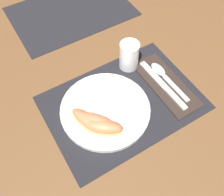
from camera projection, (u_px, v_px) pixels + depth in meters
The scene contains 12 objects.
ground_plane at pixel (123, 103), 0.83m from camera, with size 3.00×3.00×0.00m, color brown.
placemat at pixel (123, 102), 0.83m from camera, with size 0.48×0.33×0.00m.
placemat_far at pixel (71, 11), 1.08m from camera, with size 0.48×0.33×0.00m.
plate at pixel (105, 110), 0.80m from camera, with size 0.27×0.27×0.02m.
juice_glass at pixel (129, 57), 0.87m from camera, with size 0.07×0.07×0.10m.
napkin at pixel (166, 84), 0.86m from camera, with size 0.10×0.26×0.00m.
knife at pixel (164, 86), 0.85m from camera, with size 0.02×0.23×0.01m.
spoon at pixel (163, 74), 0.88m from camera, with size 0.04×0.18×0.01m.
fork at pixel (106, 103), 0.80m from camera, with size 0.18×0.04×0.00m.
citrus_wedge_0 at pixel (88, 121), 0.75m from camera, with size 0.08×0.13×0.03m.
citrus_wedge_1 at pixel (97, 121), 0.75m from camera, with size 0.10×0.11×0.04m.
citrus_wedge_2 at pixel (103, 127), 0.74m from camera, with size 0.12×0.11×0.04m.
Camera 1 is at (-0.26, -0.37, 0.70)m, focal length 42.00 mm.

